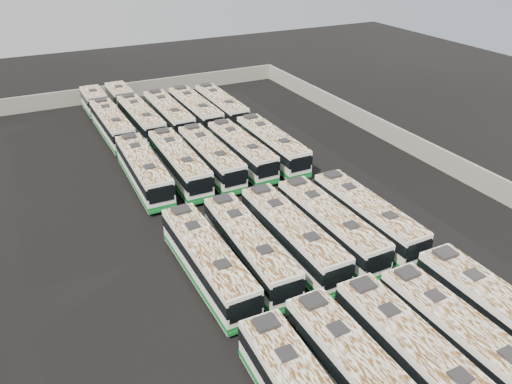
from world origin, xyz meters
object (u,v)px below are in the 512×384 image
(bus_back_far_right, at_px, (221,107))
(bus_front_far_right, at_px, (504,320))
(bus_midfront_left, at_px, (249,247))
(bus_midfront_right, at_px, (330,225))
(bus_midback_center, at_px, (211,157))
(bus_back_far_left, at_px, (106,116))
(bus_front_left, at_px, (366,383))
(bus_front_right, at_px, (465,342))
(bus_midfront_far_right, at_px, (367,216))
(bus_back_left, at_px, (134,112))
(bus_midfront_far_left, at_px, (207,261))
(bus_midfront_center, at_px, (292,236))
(bus_back_center, at_px, (169,115))
(bus_midback_far_left, at_px, (143,170))
(bus_midback_right, at_px, (241,150))
(bus_front_center, at_px, (418,360))
(bus_back_right, at_px, (195,111))
(bus_midback_far_right, at_px, (272,145))
(bus_midback_left, at_px, (179,163))

(bus_back_far_right, bearing_deg, bus_front_far_right, -90.00)
(bus_midfront_left, distance_m, bus_midfront_right, 6.86)
(bus_midback_center, bearing_deg, bus_back_far_left, 111.96)
(bus_front_left, bearing_deg, bus_front_right, -1.95)
(bus_midfront_far_right, height_order, bus_back_left, bus_back_left)
(bus_midfront_far_left, distance_m, bus_midfront_center, 6.79)
(bus_front_far_right, bearing_deg, bus_back_center, 99.23)
(bus_midfront_left, xyz_separation_m, bus_midback_far_left, (-3.40, 15.82, 0.04))
(bus_midfront_center, relative_size, bus_midback_right, 1.03)
(bus_front_right, relative_size, bus_back_far_left, 0.64)
(bus_front_left, bearing_deg, bus_midfront_far_left, 103.35)
(bus_back_far_right, bearing_deg, bus_front_left, -103.29)
(bus_front_far_right, bearing_deg, bus_back_left, 102.74)
(bus_front_left, xyz_separation_m, bus_midfront_center, (3.43, 13.40, -0.01))
(bus_midback_center, distance_m, bus_back_left, 17.09)
(bus_front_far_right, distance_m, bus_midfront_center, 14.94)
(bus_front_left, bearing_deg, bus_midback_right, 76.26)
(bus_midback_right, relative_size, bus_back_center, 0.96)
(bus_midfront_right, height_order, bus_back_left, bus_back_left)
(bus_midback_far_left, bearing_deg, bus_front_right, -70.11)
(bus_front_center, distance_m, bus_back_right, 42.82)
(bus_midback_far_right, bearing_deg, bus_back_right, 104.14)
(bus_front_center, xyz_separation_m, bus_back_far_right, (6.76, 42.78, -0.01))
(bus_midback_center, height_order, bus_back_left, bus_midback_center)
(bus_front_right, distance_m, bus_midfront_far_left, 16.79)
(bus_front_left, height_order, bus_midback_right, bus_front_left)
(bus_midfront_far_left, bearing_deg, bus_back_far_left, 89.23)
(bus_front_center, bearing_deg, bus_midback_left, 96.63)
(bus_midfront_right, distance_m, bus_back_far_left, 34.03)
(bus_back_center, bearing_deg, bus_front_left, -94.73)
(bus_midback_far_left, bearing_deg, bus_back_right, 53.56)
(bus_midback_center, xyz_separation_m, bus_back_left, (-3.43, 16.74, -0.00))
(bus_midfront_right, relative_size, bus_back_right, 0.97)
(bus_midback_center, bearing_deg, bus_midback_far_left, 178.36)
(bus_midfront_right, xyz_separation_m, bus_midback_far_left, (-10.26, 15.95, 0.03))
(bus_front_center, xyz_separation_m, bus_midfront_far_left, (-6.79, 13.29, -0.00))
(bus_midback_left, xyz_separation_m, bus_back_far_left, (-3.55, 16.60, -0.05))
(bus_back_left, bearing_deg, bus_front_right, -82.88)
(bus_front_left, relative_size, bus_midback_far_left, 1.00)
(bus_front_right, height_order, bus_back_center, bus_back_center)
(bus_midback_left, bearing_deg, bus_midfront_far_left, -101.61)
(bus_midfront_far_right, bearing_deg, bus_back_far_right, 89.75)
(bus_front_right, bearing_deg, bus_midback_right, 88.68)
(bus_midfront_far_right, bearing_deg, bus_midback_center, 113.21)
(bus_midback_center, height_order, bus_midback_far_right, bus_midback_far_right)
(bus_midback_center, distance_m, bus_back_far_left, 17.97)
(bus_front_left, relative_size, bus_back_far_left, 0.66)
(bus_back_far_left, bearing_deg, bus_midfront_left, -84.94)
(bus_back_far_left, distance_m, bus_back_center, 7.53)
(bus_back_far_left, bearing_deg, bus_midfront_center, -78.96)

